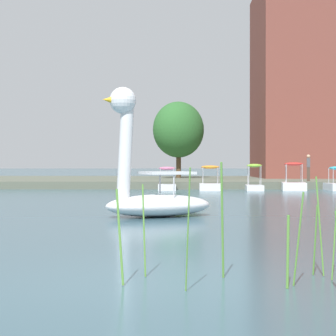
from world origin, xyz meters
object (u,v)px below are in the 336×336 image
Objects in this scene: pedal_boat_pink at (167,183)px; pedal_boat_red at (294,182)px; person_on_path at (308,167)px; swan_boat at (151,186)px; tree_broadleaf_behind_dock at (179,130)px; pedal_boat_lime at (254,183)px; pedal_boat_cyan at (336,184)px; pedal_boat_orange at (210,184)px.

pedal_boat_red is at bearing -0.04° from pedal_boat_pink.
swan_boat is at bearing -112.68° from person_on_path.
tree_broadleaf_behind_dock is at bearing 88.56° from swan_boat.
pedal_boat_lime is 0.79× the size of pedal_boat_red.
pedal_boat_pink is 0.90× the size of pedal_boat_cyan.
pedal_boat_red is at bearing 67.98° from swan_boat.
swan_boat is at bearing -98.15° from pedal_boat_orange.
swan_boat is 1.54× the size of pedal_boat_red.
pedal_boat_red is at bearing -62.58° from tree_broadleaf_behind_dock.
person_on_path is at bearing 63.18° from pedal_boat_red.
pedal_boat_cyan is at bearing 0.83° from pedal_boat_orange.
swan_boat is 1.95× the size of pedal_boat_lime.
pedal_boat_pink is at bearing -93.03° from tree_broadleaf_behind_dock.
tree_broadleaf_behind_dock reaches higher than pedal_boat_lime.
pedal_boat_red is 1.41× the size of person_on_path.
swan_boat reaches higher than pedal_boat_red.
pedal_boat_cyan is (9.81, -0.12, -0.03)m from pedal_boat_pink.
person_on_path is at bearing 108.41° from pedal_boat_cyan.
person_on_path is at bearing 17.94° from pedal_boat_pink.
pedal_boat_red reaches higher than pedal_boat_cyan.
pedal_boat_lime reaches higher than pedal_boat_orange.
tree_broadleaf_behind_dock reaches higher than pedal_boat_red.
pedal_boat_orange is at bearing -153.99° from person_on_path.
pedal_boat_orange is (2.62, 18.30, -0.46)m from swan_boat.
tree_broadleaf_behind_dock reaches higher than pedal_boat_orange.
swan_boat is 18.53m from pedal_boat_pink.
pedal_boat_cyan is 3.28m from person_on_path.
pedal_boat_red is (2.33, 0.30, 0.03)m from pedal_boat_lime.
tree_broadleaf_behind_dock is at bearing 125.05° from pedal_boat_cyan.
pedal_boat_orange is 4.87m from pedal_boat_red.
tree_broadleaf_behind_dock is 13.25m from person_on_path.
tree_broadleaf_behind_dock is (-9.13, 13.02, 3.87)m from pedal_boat_cyan.
pedal_boat_lime reaches higher than pedal_boat_pink.
swan_boat reaches higher than pedal_boat_pink.
tree_broadleaf_behind_dock reaches higher than person_on_path.
person_on_path is (6.32, 3.08, 0.95)m from pedal_boat_orange.
person_on_path is at bearing 67.32° from swan_boat.
pedal_boat_orange reaches higher than pedal_boat_pink.
tree_broadleaf_behind_dock is at bearing 97.92° from pedal_boat_orange.
swan_boat is 18.93m from pedal_boat_lime.
pedal_boat_lime is 1.12× the size of person_on_path.
swan_boat is at bearing -91.44° from tree_broadleaf_behind_dock.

